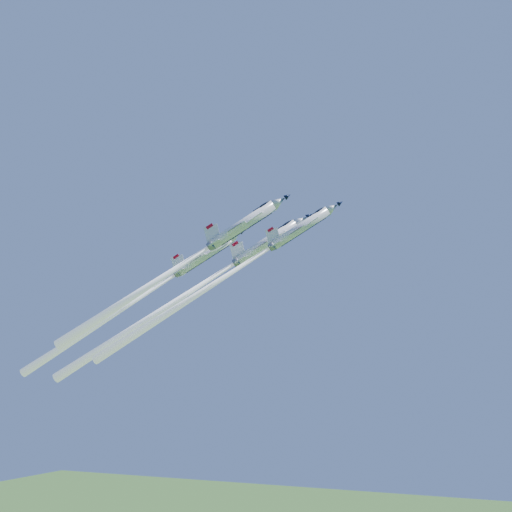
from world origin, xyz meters
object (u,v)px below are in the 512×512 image
at_px(jet_left, 188,293).
at_px(jet_slot, 138,299).
at_px(jet_right, 178,267).
at_px(jet_lead, 223,278).

bearing_deg(jet_left, jet_slot, -33.96).
bearing_deg(jet_right, jet_slot, -127.76).
distance_m(jet_lead, jet_right, 11.46).
bearing_deg(jet_lead, jet_left, -129.58).
xyz_separation_m(jet_right, jet_slot, (-10.00, 3.73, -3.97)).
height_order(jet_lead, jet_slot, jet_lead).
xyz_separation_m(jet_lead, jet_left, (-9.11, 3.73, -1.54)).
xyz_separation_m(jet_left, jet_slot, (-3.34, -11.19, -2.42)).
xyz_separation_m(jet_lead, jet_slot, (-12.45, -7.47, -3.96)).
relative_size(jet_lead, jet_left, 0.90).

